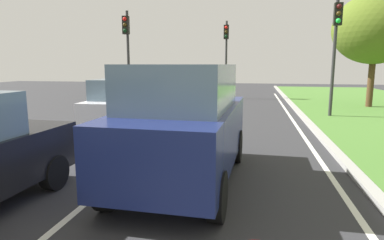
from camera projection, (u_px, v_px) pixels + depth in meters
name	position (u px, v px, depth m)	size (l,w,h in m)	color
ground_plane	(192.00, 134.00, 10.93)	(60.00, 60.00, 0.00)	#2D2D30
lane_line_center	(171.00, 133.00, 11.06)	(0.12, 32.00, 0.01)	silver
lane_line_right_edge	(305.00, 138.00, 10.27)	(0.12, 32.00, 0.01)	silver
curb_right	(322.00, 137.00, 10.17)	(0.24, 48.00, 0.12)	#9E9B93
car_suv_ahead	(184.00, 123.00, 6.28)	(2.11, 4.57, 2.28)	navy
car_hatchback_far	(122.00, 104.00, 11.61)	(1.79, 3.73, 1.78)	silver
traffic_light_near_right	(336.00, 37.00, 13.73)	(0.32, 0.50, 5.03)	#2D2D2D
traffic_light_overhead_left	(127.00, 43.00, 16.92)	(0.32, 0.50, 4.98)	#2D2D2D
traffic_light_far_median	(226.00, 47.00, 21.61)	(0.32, 0.50, 5.07)	#2D2D2D
tree_roadside_far	(376.00, 29.00, 16.80)	(4.22, 4.22, 5.87)	#4C331E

